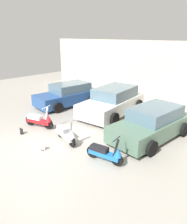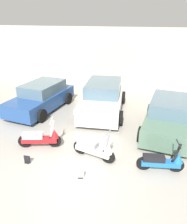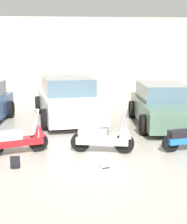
# 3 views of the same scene
# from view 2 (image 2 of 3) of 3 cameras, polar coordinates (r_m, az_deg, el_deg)

# --- Properties ---
(ground_plane) EXTENTS (28.00, 28.00, 0.00)m
(ground_plane) POSITION_cam_2_polar(r_m,az_deg,el_deg) (6.60, -6.02, -16.74)
(ground_plane) COLOR #9E998E
(wall_back) EXTENTS (19.60, 0.12, 3.73)m
(wall_back) POSITION_cam_2_polar(r_m,az_deg,el_deg) (13.93, 8.51, 13.44)
(wall_back) COLOR beige
(wall_back) RESTS_ON ground_plane
(scooter_front_left) EXTENTS (1.46, 0.74, 1.06)m
(scooter_front_left) POSITION_cam_2_polar(r_m,az_deg,el_deg) (7.92, -13.47, -6.52)
(scooter_front_left) COLOR black
(scooter_front_left) RESTS_ON ground_plane
(scooter_front_right) EXTENTS (1.49, 0.64, 1.05)m
(scooter_front_right) POSITION_cam_2_polar(r_m,az_deg,el_deg) (7.11, 0.44, -9.52)
(scooter_front_right) COLOR black
(scooter_front_right) RESTS_ON ground_plane
(scooter_front_center) EXTENTS (1.38, 0.58, 0.97)m
(scooter_front_center) POSITION_cam_2_polar(r_m,az_deg,el_deg) (6.93, 17.61, -12.09)
(scooter_front_center) COLOR black
(scooter_front_center) RESTS_ON ground_plane
(car_rear_left) EXTENTS (2.15, 4.02, 1.32)m
(car_rear_left) POSITION_cam_2_polar(r_m,az_deg,el_deg) (11.08, -13.39, 3.81)
(car_rear_left) COLOR navy
(car_rear_left) RESTS_ON ground_plane
(car_rear_center) EXTENTS (2.47, 4.43, 1.44)m
(car_rear_center) POSITION_cam_2_polar(r_m,az_deg,el_deg) (10.52, 2.51, 3.71)
(car_rear_center) COLOR white
(car_rear_center) RESTS_ON ground_plane
(car_rear_right) EXTENTS (2.08, 3.97, 1.31)m
(car_rear_right) POSITION_cam_2_polar(r_m,az_deg,el_deg) (9.19, 18.97, -1.06)
(car_rear_right) COLOR #51705B
(car_rear_right) RESTS_ON ground_plane
(placard_near_left_scooter) EXTENTS (0.20, 0.13, 0.26)m
(placard_near_left_scooter) POSITION_cam_2_polar(r_m,az_deg,el_deg) (7.36, -16.93, -11.84)
(placard_near_left_scooter) COLOR black
(placard_near_left_scooter) RESTS_ON ground_plane
(placard_near_right_scooter) EXTENTS (0.20, 0.16, 0.26)m
(placard_near_right_scooter) POSITION_cam_2_polar(r_m,az_deg,el_deg) (6.52, -3.41, -15.94)
(placard_near_right_scooter) COLOR black
(placard_near_right_scooter) RESTS_ON ground_plane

